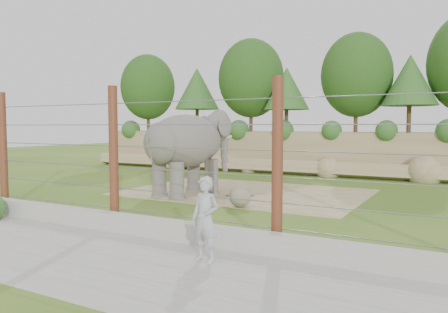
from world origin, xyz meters
The scene contains 10 objects.
ground centered at (0.00, 0.00, 0.00)m, with size 90.00×90.00×0.00m, color #3A641B.
back_embankment centered at (0.59, 12.68, 3.97)m, with size 30.00×5.52×8.77m.
dirt_patch centered at (0.50, 3.00, 0.01)m, with size 10.00×7.00×0.02m, color #9E7F5D.
drain_grate centered at (0.80, 1.88, 0.04)m, with size 1.00×0.60×0.03m, color #262628.
elephant centered at (-1.29, 1.06, 1.75)m, with size 1.85×4.31×3.49m, color #5D5853, non-canonical shape.
stone_ball centered at (1.92, -0.30, 0.42)m, with size 0.79×0.79×0.79m, color gray.
retaining_wall centered at (0.00, -5.00, 0.25)m, with size 26.00×0.35×0.50m, color #A09C93.
walkway centered at (0.00, -7.00, 0.01)m, with size 26.00×4.00×0.01m, color #A09C93.
barrier_fence centered at (0.00, -4.50, 2.00)m, with size 20.26×0.26×4.00m.
zookeeper centered at (4.04, -6.11, 0.91)m, with size 0.66×0.43×1.81m, color silver.
Camera 1 is at (8.76, -13.82, 2.86)m, focal length 35.00 mm.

